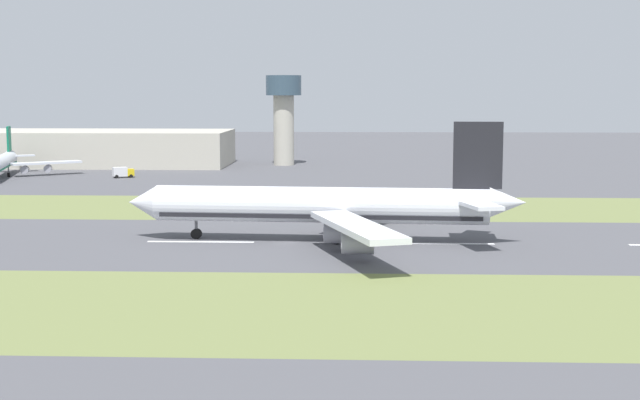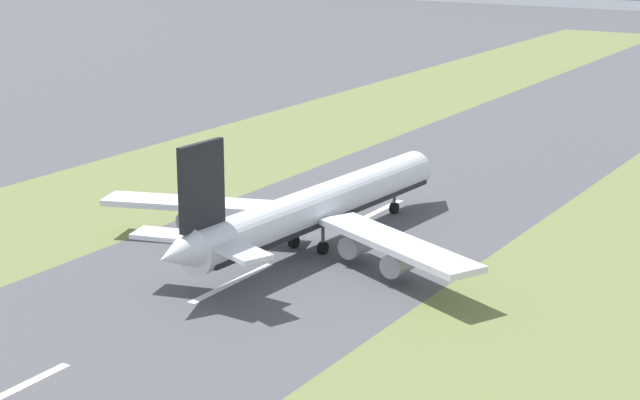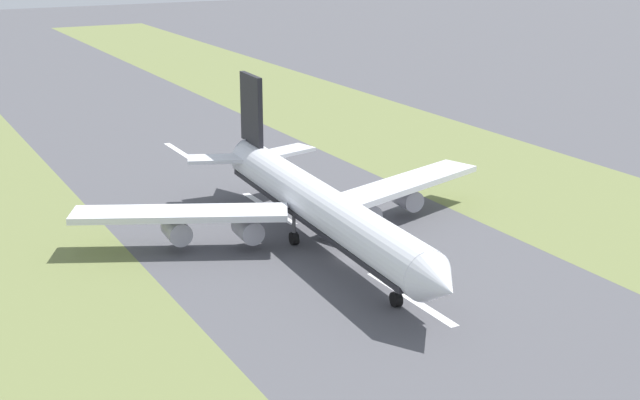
# 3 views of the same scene
# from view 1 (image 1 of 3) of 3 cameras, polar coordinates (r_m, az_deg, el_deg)

# --- Properties ---
(ground_plane) EXTENTS (800.00, 800.00, 0.00)m
(ground_plane) POSITION_cam_1_polar(r_m,az_deg,el_deg) (149.08, -2.16, -2.73)
(ground_plane) COLOR #4C4C51
(grass_median_west) EXTENTS (40.00, 600.00, 0.01)m
(grass_median_west) POSITION_cam_1_polar(r_m,az_deg,el_deg) (105.20, -4.11, -6.87)
(grass_median_west) COLOR olive
(grass_median_west) RESTS_ON ground
(grass_median_east) EXTENTS (40.00, 600.00, 0.01)m
(grass_median_east) POSITION_cam_1_polar(r_m,az_deg,el_deg) (193.47, -1.10, -0.48)
(grass_median_east) COLOR olive
(grass_median_east) RESTS_ON ground
(centreline_dash_mid) EXTENTS (1.20, 18.00, 0.01)m
(centreline_dash_mid) POSITION_cam_1_polar(r_m,az_deg,el_deg) (149.26, 7.68, -2.78)
(centreline_dash_mid) COLOR silver
(centreline_dash_mid) RESTS_ON ground
(centreline_dash_far) EXTENTS (1.20, 18.00, 0.01)m
(centreline_dash_far) POSITION_cam_1_polar(r_m,az_deg,el_deg) (150.90, -7.64, -2.67)
(centreline_dash_far) COLOR silver
(centreline_dash_far) RESTS_ON ground
(airplane_main_jet) EXTENTS (64.01, 67.21, 20.20)m
(airplane_main_jet) POSITION_cam_1_polar(r_m,az_deg,el_deg) (149.15, 0.73, -0.38)
(airplane_main_jet) COLOR silver
(airplane_main_jet) RESTS_ON ground
(terminal_building) EXTENTS (36.00, 103.98, 11.71)m
(terminal_building) POSITION_cam_1_polar(r_m,az_deg,el_deg) (314.83, -15.33, 3.24)
(terminal_building) COLOR #B2AD9E
(terminal_building) RESTS_ON ground
(control_tower) EXTENTS (12.00, 12.00, 30.34)m
(control_tower) POSITION_cam_1_polar(r_m,az_deg,el_deg) (303.30, -2.34, 5.78)
(control_tower) COLOR #B2AD9E
(control_tower) RESTS_ON ground
(airplane_parked_apron) EXTENTS (46.88, 44.01, 14.25)m
(airplane_parked_apron) POSITION_cam_1_polar(r_m,az_deg,el_deg) (276.82, -19.73, 2.26)
(airplane_parked_apron) COLOR silver
(airplane_parked_apron) RESTS_ON ground
(service_truck) EXTENTS (4.73, 6.34, 3.10)m
(service_truck) POSITION_cam_1_polar(r_m,az_deg,el_deg) (265.67, -12.51, 1.76)
(service_truck) COLOR gold
(service_truck) RESTS_ON ground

